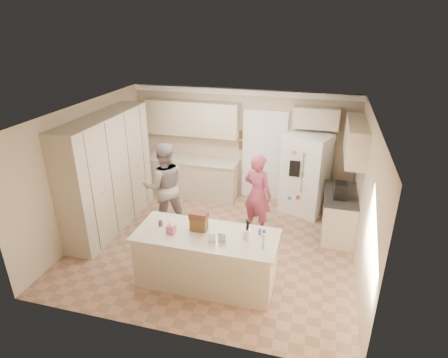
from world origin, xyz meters
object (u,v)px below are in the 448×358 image
(dollhouse_body, at_px, (199,224))
(teen_girl, at_px, (258,194))
(coffee_maker, at_px, (340,190))
(island_base, at_px, (207,259))
(tissue_box, at_px, (171,229))
(refrigerator, at_px, (305,174))
(teen_boy, at_px, (164,186))
(utensil_crock, at_px, (247,234))

(dollhouse_body, distance_m, teen_girl, 1.84)
(coffee_maker, relative_size, dollhouse_body, 1.15)
(island_base, xyz_separation_m, dollhouse_body, (-0.15, 0.10, 0.60))
(coffee_maker, distance_m, tissue_box, 3.28)
(refrigerator, height_order, tissue_box, refrigerator)
(tissue_box, relative_size, teen_boy, 0.08)
(refrigerator, xyz_separation_m, teen_girl, (-0.86, -1.12, -0.06))
(island_base, bearing_deg, coffee_maker, 42.83)
(teen_boy, bearing_deg, coffee_maker, 155.97)
(coffee_maker, distance_m, dollhouse_body, 2.84)
(refrigerator, distance_m, dollhouse_body, 3.21)
(dollhouse_body, relative_size, teen_girl, 0.15)
(dollhouse_body, height_order, teen_boy, teen_boy)
(refrigerator, height_order, coffee_maker, refrigerator)
(island_base, distance_m, teen_boy, 2.13)
(refrigerator, bearing_deg, island_base, -93.70)
(coffee_maker, xyz_separation_m, utensil_crock, (-1.40, -1.85, -0.07))
(tissue_box, bearing_deg, utensil_crock, 7.13)
(island_base, bearing_deg, refrigerator, 65.36)
(island_base, bearing_deg, dollhouse_body, 146.31)
(tissue_box, height_order, teen_boy, teen_boy)
(refrigerator, xyz_separation_m, teen_boy, (-2.73, -1.39, 0.01))
(coffee_maker, distance_m, utensil_crock, 2.32)
(coffee_maker, relative_size, utensil_crock, 2.00)
(coffee_maker, bearing_deg, island_base, -137.17)
(coffee_maker, height_order, utensil_crock, coffee_maker)
(dollhouse_body, bearing_deg, teen_girl, 69.45)
(refrigerator, height_order, utensil_crock, refrigerator)
(coffee_maker, distance_m, teen_girl, 1.58)
(utensil_crock, bearing_deg, tissue_box, -172.87)
(refrigerator, relative_size, teen_boy, 0.99)
(island_base, relative_size, tissue_box, 15.71)
(refrigerator, relative_size, utensil_crock, 12.00)
(teen_boy, xyz_separation_m, teen_girl, (1.88, 0.27, -0.07))
(island_base, relative_size, dollhouse_body, 8.46)
(tissue_box, height_order, dollhouse_body, dollhouse_body)
(tissue_box, bearing_deg, teen_girl, 61.43)
(utensil_crock, height_order, teen_girl, teen_girl)
(refrigerator, xyz_separation_m, tissue_box, (-1.90, -3.04, 0.10))
(island_base, height_order, teen_girl, teen_girl)
(utensil_crock, bearing_deg, dollhouse_body, 176.42)
(teen_girl, bearing_deg, utensil_crock, 116.90)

